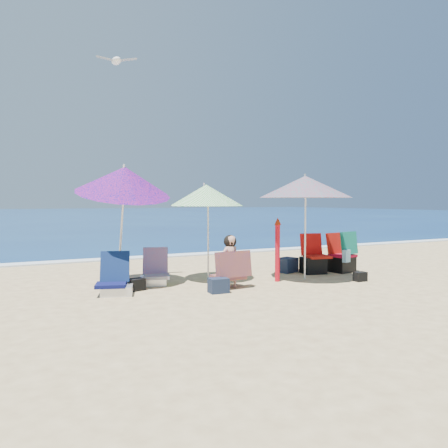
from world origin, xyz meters
name	(u,v)px	position (x,y,z in m)	size (l,w,h in m)	color
ground	(265,290)	(0.00, 0.00, 0.00)	(120.00, 120.00, 0.00)	#D8BC84
sea	(46,215)	(0.00, 45.00, -0.05)	(120.00, 80.00, 0.12)	navy
foam	(168,256)	(0.00, 5.10, 0.02)	(120.00, 0.50, 0.04)	white
umbrella_turquoise	(305,187)	(1.25, 0.56, 1.81)	(2.02, 2.02, 2.05)	silver
umbrella_striped	(206,195)	(-0.54, 1.28, 1.64)	(1.69, 1.69, 1.88)	silver
umbrella_blue	(124,180)	(-2.07, 1.46, 1.90)	(1.80, 1.86, 2.32)	silver
furled_umbrella	(277,246)	(0.63, 0.58, 0.67)	(0.17, 0.19, 1.22)	red
chair_navy	(115,283)	(-2.39, 0.80, 0.18)	(0.69, 0.72, 0.69)	#0C1044
chair_rainbow	(154,275)	(-1.56, 1.35, 0.18)	(0.66, 0.76, 0.66)	#C55D45
camp_chair_left	(313,261)	(1.86, 1.07, 0.25)	(0.61, 0.60, 0.84)	#B2150C
camp_chair_right	(343,257)	(2.51, 0.91, 0.32)	(0.54, 0.66, 0.88)	#AA0C27
person_center	(231,262)	(-0.45, 0.41, 0.45)	(0.65, 0.55, 0.94)	tan
bag_navy_a	(219,285)	(-0.83, 0.15, 0.12)	(0.33, 0.24, 0.25)	#1C263D
bag_black_a	(136,285)	(-2.01, 0.95, 0.10)	(0.32, 0.26, 0.20)	black
bag_navy_b	(287,265)	(1.43, 1.43, 0.15)	(0.49, 0.43, 0.31)	#192237
bag_black_b	(360,277)	(2.06, -0.10, 0.09)	(0.23, 0.16, 0.18)	black
seagull	(116,61)	(-2.07, 1.97, 4.15)	(0.74, 0.37, 0.13)	white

